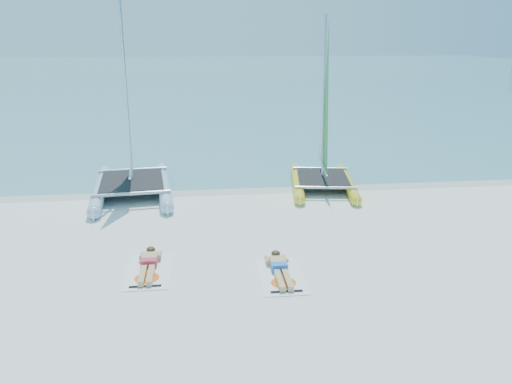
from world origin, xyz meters
TOP-DOWN VIEW (x-y plane):
  - ground at (0.00, 0.00)m, footprint 140.00×140.00m
  - sea at (0.00, 63.00)m, footprint 140.00×115.00m
  - wet_sand_strip at (0.00, 5.50)m, footprint 140.00×1.40m
  - catamaran_blue at (-3.97, 5.49)m, footprint 3.12×5.65m
  - catamaran_yellow at (2.86, 5.75)m, footprint 2.83×4.98m
  - towel_a at (-2.87, -0.85)m, footprint 1.00×1.85m
  - sunbather_a at (-2.87, -0.65)m, footprint 0.37×1.73m
  - towel_b at (0.18, -1.42)m, footprint 1.00×1.85m
  - sunbather_b at (0.18, -1.23)m, footprint 0.37×1.73m

SIDE VIEW (x-z plane):
  - ground at x=0.00m, z-range 0.00..0.00m
  - wet_sand_strip at x=0.00m, z-range 0.00..0.01m
  - sea at x=0.00m, z-range 0.00..0.01m
  - towel_a at x=-2.87m, z-range 0.00..0.02m
  - towel_b at x=0.18m, z-range 0.00..0.02m
  - sunbather_a at x=-2.87m, z-range -0.01..0.25m
  - sunbather_b at x=0.18m, z-range -0.01..0.25m
  - catamaran_yellow at x=2.86m, z-range -1.15..5.05m
  - catamaran_blue at x=-3.97m, z-range -1.49..5.90m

